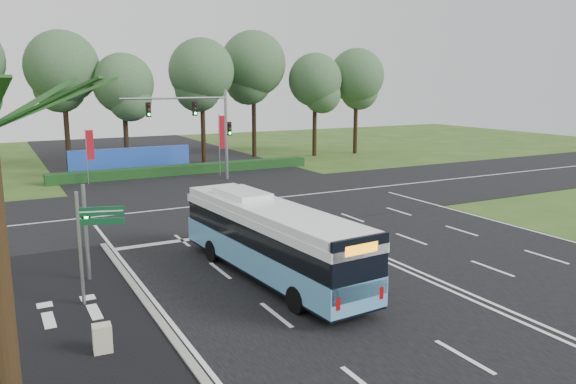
# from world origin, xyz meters

# --- Properties ---
(ground) EXTENTS (120.00, 120.00, 0.00)m
(ground) POSITION_xyz_m (0.00, 0.00, 0.00)
(ground) COLOR #2B4D19
(ground) RESTS_ON ground
(road_main) EXTENTS (20.00, 120.00, 0.04)m
(road_main) POSITION_xyz_m (0.00, 0.00, 0.02)
(road_main) COLOR black
(road_main) RESTS_ON ground
(road_cross) EXTENTS (120.00, 14.00, 0.05)m
(road_cross) POSITION_xyz_m (0.00, 12.00, 0.03)
(road_cross) COLOR black
(road_cross) RESTS_ON ground
(bike_path) EXTENTS (5.00, 18.00, 0.06)m
(bike_path) POSITION_xyz_m (-12.50, -3.00, 0.03)
(bike_path) COLOR black
(bike_path) RESTS_ON ground
(kerb_strip) EXTENTS (0.25, 18.00, 0.12)m
(kerb_strip) POSITION_xyz_m (-10.10, -3.00, 0.06)
(kerb_strip) COLOR gray
(kerb_strip) RESTS_ON ground
(city_bus) EXTENTS (3.08, 11.00, 3.12)m
(city_bus) POSITION_xyz_m (-5.12, -1.63, 1.57)
(city_bus) COLOR #5494C4
(city_bus) RESTS_ON ground
(pedestrian_signal) EXTENTS (0.32, 0.43, 3.77)m
(pedestrian_signal) POSITION_xyz_m (-11.43, 1.32, 2.06)
(pedestrian_signal) COLOR gray
(pedestrian_signal) RESTS_ON ground
(street_sign) EXTENTS (1.50, 0.50, 3.98)m
(street_sign) POSITION_xyz_m (-11.67, -1.22, 2.51)
(street_sign) COLOR gray
(street_sign) RESTS_ON ground
(utility_cabinet) EXTENTS (0.54, 0.46, 0.86)m
(utility_cabinet) POSITION_xyz_m (-12.06, -5.00, 0.43)
(utility_cabinet) COLOR #C1B89C
(utility_cabinet) RESTS_ON ground
(banner_flag_left) EXTENTS (0.60, 0.19, 4.17)m
(banner_flag_left) POSITION_xyz_m (-7.83, 23.33, 2.73)
(banner_flag_left) COLOR gray
(banner_flag_left) RESTS_ON ground
(banner_flag_mid) EXTENTS (0.74, 0.08, 5.04)m
(banner_flag_mid) POSITION_xyz_m (2.35, 22.27, 3.26)
(banner_flag_mid) COLOR gray
(banner_flag_mid) RESTS_ON ground
(traffic_light_gantry) EXTENTS (8.41, 0.28, 7.00)m
(traffic_light_gantry) POSITION_xyz_m (0.21, 20.50, 4.66)
(traffic_light_gantry) COLOR gray
(traffic_light_gantry) RESTS_ON ground
(hedge) EXTENTS (22.00, 1.20, 0.80)m
(hedge) POSITION_xyz_m (0.00, 24.50, 0.40)
(hedge) COLOR #143714
(hedge) RESTS_ON ground
(blue_hoarding) EXTENTS (10.00, 0.30, 2.20)m
(blue_hoarding) POSITION_xyz_m (-4.00, 27.00, 1.10)
(blue_hoarding) COLOR blue
(blue_hoarding) RESTS_ON ground
(eucalyptus_row) EXTENTS (47.44, 9.19, 12.71)m
(eucalyptus_row) POSITION_xyz_m (-1.46, 31.12, 8.77)
(eucalyptus_row) COLOR black
(eucalyptus_row) RESTS_ON ground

